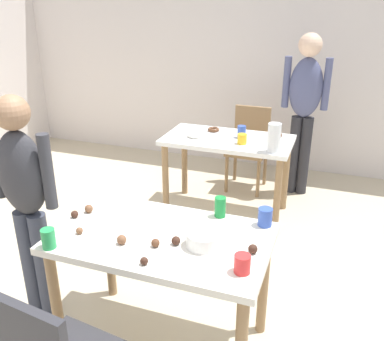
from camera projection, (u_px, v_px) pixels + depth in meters
The scene contains 26 objects.
wall_back at pixel (269, 57), 4.83m from camera, with size 6.40×0.10×2.60m, color silver.
dining_table_near at pixel (162, 252), 2.33m from camera, with size 1.17×0.70×0.75m.
dining_table_far at pixel (227, 150), 3.89m from camera, with size 1.16×0.62×0.75m.
chair_far_table at pixel (249, 143), 4.50m from camera, with size 0.41×0.41×0.87m.
person_girl_near at pixel (25, 193), 2.49m from camera, with size 0.45×0.21×1.46m.
person_adult_far at pixel (305, 101), 4.16m from camera, with size 0.45×0.22×1.64m.
mixing_bowl at pixel (203, 239), 2.18m from camera, with size 0.18×0.18×0.08m, color white.
soda_can at pixel (220, 207), 2.46m from camera, with size 0.07×0.07×0.12m, color #198438.
fork_near at pixel (176, 229), 2.35m from camera, with size 0.17×0.02×0.01m, color silver.
cup_near_0 at pixel (48, 239), 2.16m from camera, with size 0.07×0.07×0.11m, color green.
cup_near_1 at pixel (265, 217), 2.37m from camera, with size 0.08×0.08×0.11m, color #3351B2.
cup_near_2 at pixel (242, 264), 1.97m from camera, with size 0.08×0.08×0.09m, color red.
cake_ball_0 at pixel (176, 241), 2.19m from camera, with size 0.05×0.05×0.05m, color #3D2319.
cake_ball_1 at pixel (144, 261), 2.03m from camera, with size 0.04×0.04×0.04m, color #3D2319.
cake_ball_2 at pixel (79, 231), 2.30m from camera, with size 0.04×0.04×0.04m, color brown.
cake_ball_3 at pixel (253, 249), 2.12m from camera, with size 0.05×0.05×0.05m, color #3D2319.
cake_ball_4 at pixel (122, 240), 2.20m from camera, with size 0.05×0.05×0.05m, color brown.
cake_ball_5 at pixel (155, 243), 2.18m from camera, with size 0.04×0.04×0.04m, color brown.
cake_ball_6 at pixel (75, 214), 2.46m from camera, with size 0.04×0.04×0.04m, color #3D2319.
cake_ball_7 at pixel (89, 209), 2.52m from camera, with size 0.05×0.05×0.05m, color brown.
pitcher_far at pixel (274, 138), 3.46m from camera, with size 0.11×0.11×0.24m, color white.
cup_far_0 at pixel (242, 132), 3.84m from camera, with size 0.08×0.08×0.11m, color #3351B2.
cup_far_1 at pixel (242, 139), 3.68m from camera, with size 0.08×0.08×0.09m, color yellow.
donut_far_0 at pixel (213, 129), 4.03m from camera, with size 0.11×0.11×0.03m, color brown.
donut_far_1 at pixel (194, 135), 3.86m from camera, with size 0.13×0.13×0.04m, color white.
donut_far_2 at pixel (275, 135), 3.86m from camera, with size 0.13×0.13×0.04m, color brown.
Camera 1 is at (0.85, -1.76, 1.95)m, focal length 39.52 mm.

